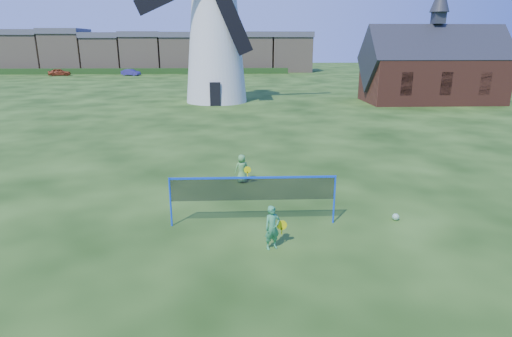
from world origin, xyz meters
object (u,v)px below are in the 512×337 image
(windmill, at_px, (215,36))
(play_ball, at_px, (396,217))
(badminton_net, at_px, (253,190))
(player_girl, at_px, (272,228))
(car_left, at_px, (59,72))
(chapel, at_px, (432,70))
(player_boy, at_px, (242,169))
(car_right, at_px, (131,72))

(windmill, xyz_separation_m, play_ball, (6.89, -28.26, -5.87))
(windmill, relative_size, badminton_net, 3.50)
(player_girl, distance_m, car_left, 71.27)
(windmill, xyz_separation_m, chapel, (20.10, -1.18, -2.99))
(chapel, height_order, badminton_net, chapel)
(player_boy, xyz_separation_m, play_ball, (4.82, -4.00, -0.46))
(car_left, bearing_deg, car_right, -106.65)
(chapel, height_order, car_right, chapel)
(chapel, xyz_separation_m, car_left, (-48.34, 35.34, -2.38))
(car_left, distance_m, car_right, 12.00)
(windmill, relative_size, car_left, 4.96)
(badminton_net, bearing_deg, player_girl, -74.11)
(chapel, height_order, car_left, chapel)
(badminton_net, height_order, player_girl, badminton_net)
(player_girl, bearing_deg, car_left, 91.04)
(play_ball, bearing_deg, car_left, 119.37)
(chapel, height_order, player_boy, chapel)
(windmill, xyz_separation_m, car_right, (-16.24, 34.28, -5.44))
(play_ball, xyz_separation_m, car_left, (-35.13, 62.42, 0.50))
(car_left, bearing_deg, play_ball, -167.85)
(badminton_net, distance_m, car_left, 69.62)
(windmill, xyz_separation_m, badminton_net, (2.36, -28.37, -4.84))
(windmill, distance_m, player_boy, 24.95)
(player_girl, relative_size, player_boy, 1.07)
(badminton_net, distance_m, car_right, 65.36)
(play_ball, height_order, car_left, car_left)
(player_girl, height_order, car_left, player_girl)
(badminton_net, bearing_deg, play_ball, 1.37)
(chapel, bearing_deg, player_girl, -120.96)
(windmill, height_order, chapel, windmill)
(car_right, bearing_deg, chapel, -112.74)
(chapel, bearing_deg, badminton_net, -123.11)
(windmill, height_order, badminton_net, windmill)
(windmill, distance_m, car_right, 38.32)
(play_ball, bearing_deg, car_right, 110.30)
(player_boy, relative_size, car_right, 0.35)
(player_boy, bearing_deg, play_ball, 125.10)
(windmill, relative_size, chapel, 1.40)
(windmill, distance_m, car_left, 44.65)
(windmill, bearing_deg, chapel, -3.36)
(windmill, bearing_deg, play_ball, -76.30)
(player_girl, bearing_deg, play_ball, -1.90)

